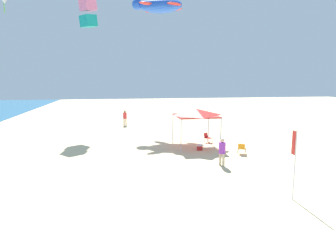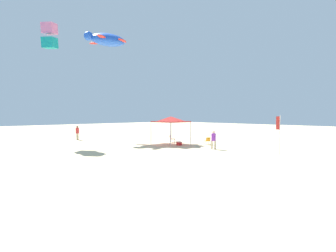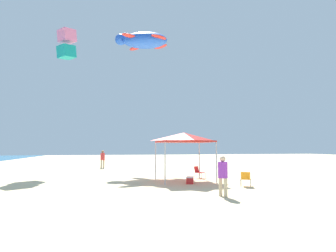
% 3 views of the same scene
% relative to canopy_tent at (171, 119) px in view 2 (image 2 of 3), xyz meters
% --- Properties ---
extents(ground, '(120.00, 120.00, 0.10)m').
position_rel_canopy_tent_xyz_m(ground, '(0.53, 0.62, -2.83)').
color(ground, beige).
extents(canopy_tent, '(3.20, 3.30, 3.11)m').
position_rel_canopy_tent_xyz_m(canopy_tent, '(0.00, 0.00, 0.00)').
color(canopy_tent, '#B7B7BC').
rests_on(canopy_tent, ground).
extents(folding_chair_left_of_tent, '(0.79, 0.75, 0.82)m').
position_rel_canopy_tent_xyz_m(folding_chair_left_of_tent, '(-3.05, -2.69, -2.31)').
color(folding_chair_left_of_tent, black).
rests_on(folding_chair_left_of_tent, ground).
extents(folding_chair_near_cooler, '(0.81, 0.80, 0.82)m').
position_rel_canopy_tent_xyz_m(folding_chair_near_cooler, '(1.34, -1.43, -2.31)').
color(folding_chair_near_cooler, black).
rests_on(folding_chair_near_cooler, ground).
extents(cooler_box, '(0.72, 0.60, 0.40)m').
position_rel_canopy_tent_xyz_m(cooler_box, '(-1.28, -0.01, -2.58)').
color(cooler_box, red).
rests_on(cooler_box, ground).
extents(banner_flag, '(0.36, 0.06, 3.28)m').
position_rel_canopy_tent_xyz_m(banner_flag, '(-11.29, -1.58, -0.80)').
color(banner_flag, silver).
rests_on(banner_flag, ground).
extents(person_far_stroller, '(0.46, 0.42, 1.78)m').
position_rel_canopy_tent_xyz_m(person_far_stroller, '(-5.65, -0.22, -1.73)').
color(person_far_stroller, '#C6B28C').
rests_on(person_far_stroller, ground).
extents(person_beachcomber, '(0.44, 0.44, 1.84)m').
position_rel_canopy_tent_xyz_m(person_beachcomber, '(12.07, 5.41, -1.70)').
color(person_beachcomber, '#C6B28C').
rests_on(person_beachcomber, ground).
extents(kite_turtle_blue, '(5.49, 5.96, 2.61)m').
position_rel_canopy_tent_xyz_m(kite_turtle_blue, '(11.28, 1.31, 10.84)').
color(kite_turtle_blue, blue).
extents(kite_box_pink, '(1.98, 1.99, 2.98)m').
position_rel_canopy_tent_xyz_m(kite_box_pink, '(10.80, 9.07, 9.64)').
color(kite_box_pink, pink).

